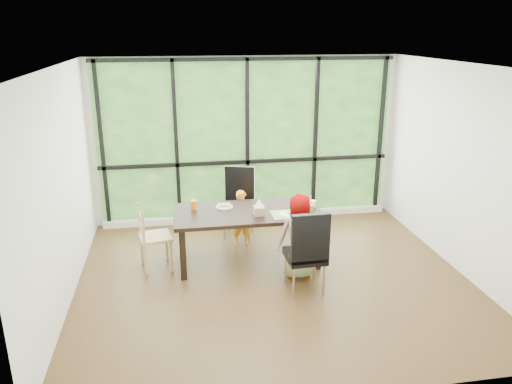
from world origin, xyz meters
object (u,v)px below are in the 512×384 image
(chair_interior_leather, at_px, (305,250))
(tissue_box, at_px, (259,211))
(orange_cup, at_px, (194,205))
(green_cup, at_px, (311,209))
(plate_far, at_px, (224,207))
(dining_table, at_px, (248,236))
(white_mug, at_px, (313,204))
(child_toddler, at_px, (242,218))
(child_older, at_px, (299,237))
(chair_end_beech, at_px, (155,237))
(plate_near, at_px, (289,214))
(chair_window_leather, at_px, (238,203))

(chair_interior_leather, distance_m, tissue_box, 0.89)
(orange_cup, height_order, green_cup, same)
(plate_far, bearing_deg, orange_cup, -178.75)
(plate_far, bearing_deg, dining_table, -34.30)
(dining_table, xyz_separation_m, plate_far, (-0.29, 0.20, 0.38))
(dining_table, bearing_deg, white_mug, 1.19)
(child_toddler, distance_m, child_older, 1.26)
(chair_end_beech, relative_size, white_mug, 10.20)
(dining_table, bearing_deg, chair_end_beech, 178.94)
(dining_table, xyz_separation_m, green_cup, (0.81, -0.25, 0.44))
(orange_cup, bearing_deg, chair_interior_leather, -40.24)
(child_toddler, distance_m, plate_far, 0.58)
(plate_near, bearing_deg, green_cup, -3.92)
(dining_table, bearing_deg, chair_interior_leather, -57.40)
(dining_table, bearing_deg, orange_cup, 164.96)
(chair_window_leather, relative_size, plate_far, 4.60)
(dining_table, relative_size, tissue_box, 14.57)
(green_cup, bearing_deg, chair_interior_leather, -110.18)
(chair_window_leather, xyz_separation_m, orange_cup, (-0.70, -0.71, 0.27))
(dining_table, bearing_deg, plate_far, 145.70)
(child_toddler, bearing_deg, chair_end_beech, -155.98)
(chair_window_leather, bearing_deg, plate_near, -48.54)
(child_toddler, relative_size, orange_cup, 6.62)
(plate_near, bearing_deg, tissue_box, 171.62)
(child_toddler, xyz_separation_m, green_cup, (0.81, -0.82, 0.39))
(plate_far, height_order, white_mug, white_mug)
(chair_interior_leather, xyz_separation_m, child_older, (0.02, 0.36, 0.02))
(white_mug, bearing_deg, chair_end_beech, 179.90)
(dining_table, xyz_separation_m, chair_end_beech, (-1.25, 0.02, 0.08))
(chair_interior_leather, xyz_separation_m, tissue_box, (-0.45, 0.73, 0.27))
(plate_far, relative_size, plate_near, 0.94)
(plate_near, height_order, white_mug, white_mug)
(chair_end_beech, relative_size, orange_cup, 7.01)
(chair_window_leather, xyz_separation_m, chair_interior_leather, (0.58, -1.80, 0.00))
(plate_near, relative_size, tissue_box, 1.83)
(chair_window_leather, relative_size, child_older, 0.96)
(green_cup, xyz_separation_m, white_mug, (0.11, 0.27, -0.02))
(child_older, xyz_separation_m, tissue_box, (-0.46, 0.36, 0.25))
(chair_interior_leather, bearing_deg, orange_cup, -41.77)
(chair_interior_leather, bearing_deg, child_toddler, -70.22)
(chair_interior_leather, relative_size, plate_near, 4.32)
(dining_table, distance_m, child_older, 0.82)
(orange_cup, bearing_deg, green_cup, -16.09)
(child_older, height_order, white_mug, child_older)
(green_cup, bearing_deg, child_toddler, 134.67)
(plate_near, height_order, orange_cup, orange_cup)
(chair_end_beech, bearing_deg, plate_near, -108.15)
(child_older, bearing_deg, chair_end_beech, -17.14)
(chair_window_leather, height_order, child_toddler, chair_window_leather)
(chair_end_beech, relative_size, plate_far, 3.83)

